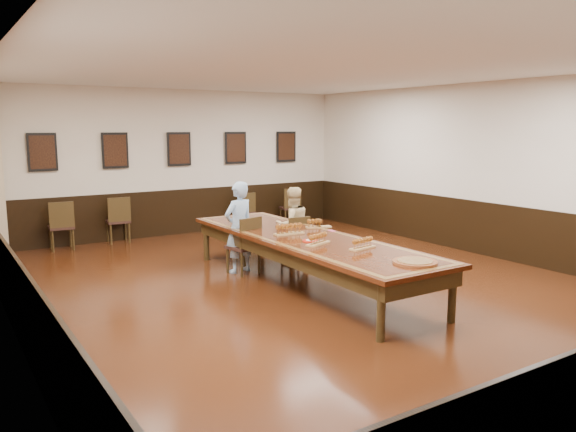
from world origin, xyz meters
TOP-DOWN VIEW (x-y plane):
  - floor at (0.00, 0.00)m, footprint 8.00×10.00m
  - ceiling at (0.00, 0.00)m, footprint 8.00×10.00m
  - wall_back at (0.00, 5.01)m, footprint 8.00×0.02m
  - wall_left at (-4.01, 0.00)m, footprint 0.02×10.00m
  - wall_right at (4.01, 0.00)m, footprint 0.02×10.00m
  - chair_man at (-0.46, 1.15)m, footprint 0.53×0.56m
  - chair_woman at (0.57, 1.17)m, footprint 0.45×0.48m
  - spare_chair_a at (-2.60, 4.65)m, footprint 0.49×0.53m
  - spare_chair_b at (-1.46, 4.77)m, footprint 0.49×0.53m
  - spare_chair_c at (1.45, 4.68)m, footprint 0.46×0.49m
  - spare_chair_d at (2.67, 4.58)m, footprint 0.52×0.55m
  - person_man at (-0.48, 1.25)m, footprint 0.61×0.47m
  - person_woman at (0.58, 1.26)m, footprint 0.72×0.59m
  - pink_phone at (0.60, 0.15)m, footprint 0.09×0.15m
  - wainscoting at (0.00, 0.00)m, footprint 8.00×10.00m
  - conference_table at (0.00, 0.00)m, footprint 1.40×5.00m
  - posters at (0.00, 4.94)m, footprint 6.14×0.04m
  - flight_a at (-0.12, 0.28)m, footprint 0.48×0.18m
  - flight_b at (0.56, 0.51)m, footprint 0.43×0.24m
  - flight_c at (-0.18, -0.56)m, footprint 0.46×0.28m
  - flight_d at (0.16, -1.12)m, footprint 0.44×0.21m
  - red_plate_grp at (-0.16, -0.33)m, footprint 0.22×0.22m
  - carved_platter at (0.15, -2.09)m, footprint 0.62×0.62m

SIDE VIEW (x-z plane):
  - floor at x=0.00m, z-range -0.02..0.00m
  - chair_woman at x=0.57m, z-range 0.00..0.87m
  - spare_chair_c at x=1.45m, z-range 0.00..0.87m
  - spare_chair_d at x=2.67m, z-range 0.00..0.92m
  - chair_man at x=-0.46m, z-range 0.00..0.95m
  - spare_chair_b at x=-1.46m, z-range 0.00..0.96m
  - spare_chair_a at x=-2.60m, z-range 0.00..0.97m
  - wainscoting at x=0.00m, z-range 0.00..1.00m
  - conference_table at x=0.00m, z-range 0.23..0.99m
  - person_woman at x=0.58m, z-range 0.00..1.36m
  - person_man at x=-0.48m, z-range 0.00..1.51m
  - pink_phone at x=0.60m, z-range 0.75..0.76m
  - red_plate_grp at x=-0.16m, z-range 0.75..0.78m
  - carved_platter at x=0.15m, z-range 0.75..0.79m
  - flight_b at x=0.56m, z-range 0.74..0.90m
  - flight_d at x=0.16m, z-range 0.74..0.90m
  - flight_c at x=-0.18m, z-range 0.74..0.91m
  - flight_a at x=-0.12m, z-range 0.74..0.92m
  - wall_back at x=0.00m, z-range 0.00..3.20m
  - wall_left at x=-4.01m, z-range 0.00..3.20m
  - wall_right at x=4.01m, z-range 0.00..3.20m
  - posters at x=0.00m, z-range 1.53..2.27m
  - ceiling at x=0.00m, z-range 3.20..3.22m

